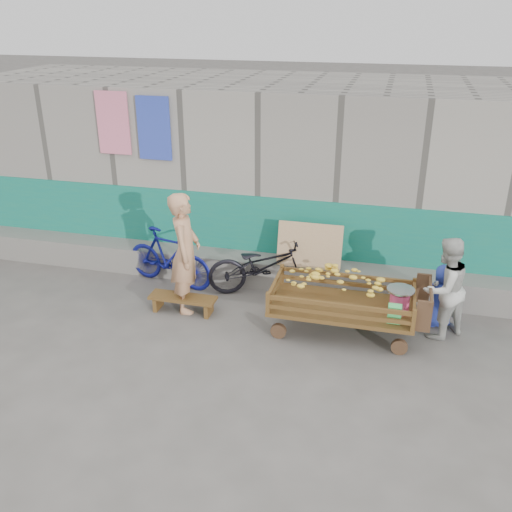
% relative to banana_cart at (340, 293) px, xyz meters
% --- Properties ---
extents(ground, '(80.00, 80.00, 0.00)m').
position_rel_banana_cart_xyz_m(ground, '(-0.91, -1.13, -0.61)').
color(ground, '#4F4D48').
rests_on(ground, ground).
extents(building_wall, '(12.00, 3.50, 3.00)m').
position_rel_banana_cart_xyz_m(building_wall, '(-0.91, 2.92, 0.85)').
color(building_wall, gray).
rests_on(building_wall, ground).
extents(banana_cart, '(2.12, 0.97, 0.90)m').
position_rel_banana_cart_xyz_m(banana_cart, '(0.00, 0.00, 0.00)').
color(banana_cart, '#523416').
rests_on(banana_cart, ground).
extents(bench, '(1.00, 0.30, 0.25)m').
position_rel_banana_cart_xyz_m(bench, '(-2.30, 0.01, -0.43)').
color(bench, '#523416').
rests_on(bench, ground).
extents(vendor_man, '(0.55, 0.73, 1.81)m').
position_rel_banana_cart_xyz_m(vendor_man, '(-2.27, 0.14, 0.29)').
color(vendor_man, tan).
rests_on(vendor_man, ground).
extents(woman, '(0.88, 0.88, 1.44)m').
position_rel_banana_cart_xyz_m(woman, '(1.35, 0.27, 0.11)').
color(woman, '#BBBBB4').
rests_on(woman, ground).
extents(child, '(0.51, 0.40, 0.93)m').
position_rel_banana_cart_xyz_m(child, '(1.35, 0.53, -0.15)').
color(child, '#2738A5').
rests_on(child, ground).
extents(bicycle_dark, '(1.85, 1.15, 0.92)m').
position_rel_banana_cart_xyz_m(bicycle_dark, '(-1.28, 0.92, -0.15)').
color(bicycle_dark, black).
rests_on(bicycle_dark, ground).
extents(bicycle_blue, '(1.64, 0.81, 0.95)m').
position_rel_banana_cart_xyz_m(bicycle_blue, '(-2.83, 0.82, -0.14)').
color(bicycle_blue, navy).
rests_on(bicycle_blue, ground).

